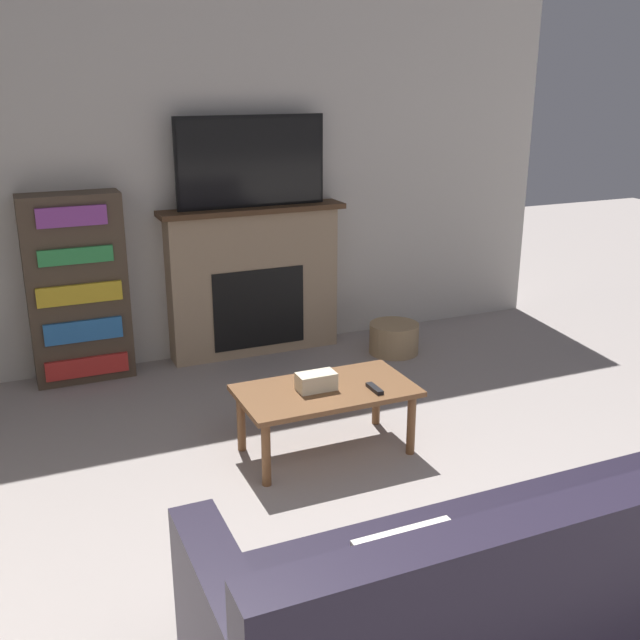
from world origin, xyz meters
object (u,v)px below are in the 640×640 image
Objects in this scene: tv at (251,162)px; couch at (529,593)px; coffee_table at (326,397)px; fireplace at (254,281)px; bookshelf at (77,289)px; storage_basket at (394,338)px.

tv reaches higher than couch.
couch reaches higher than coffee_table.
fireplace is 0.91m from tv.
bookshelf reaches higher than couch.
fireplace reaches higher than coffee_table.
tv is 2.08m from coffee_table.
bookshelf is at bearing 169.17° from storage_basket.
fireplace is at bearing 154.97° from storage_basket.
couch is at bearing -110.30° from storage_basket.
bookshelf reaches higher than storage_basket.
fireplace reaches higher than couch.
tv is (0.00, -0.02, 0.91)m from fireplace.
fireplace is 1.31m from bookshelf.
coffee_table is 0.75× the size of bookshelf.
couch is at bearing -89.23° from coffee_table.
storage_basket is at bearing 69.70° from couch.
coffee_table is at bearing -56.53° from bookshelf.
coffee_table is 2.58× the size of storage_basket.
tv is 3.72m from couch.
tv reaches higher than bookshelf.
tv is 1.55m from bookshelf.
storage_basket is at bearing -10.83° from bookshelf.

